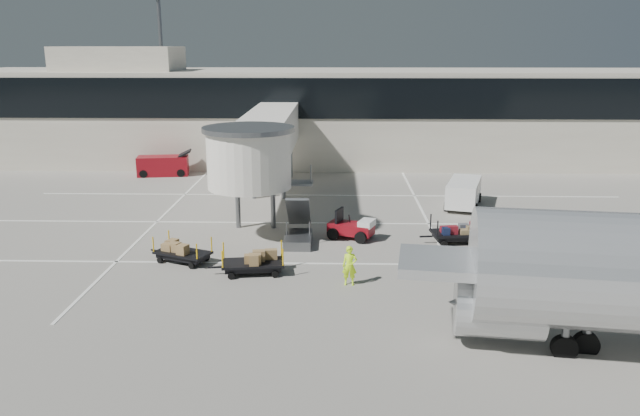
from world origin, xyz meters
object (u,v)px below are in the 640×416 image
Objects in this scene: suitcase_cart at (460,233)px; box_cart_far at (185,253)px; ground_worker at (350,266)px; minivan at (464,191)px; belt_loader at (163,166)px; baggage_tug at (352,228)px; box_cart_near at (251,263)px.

suitcase_cart is 1.14× the size of box_cart_far.
ground_worker is 0.36× the size of minivan.
box_cart_far is 0.67× the size of minivan.
minivan is at bearing -31.17° from belt_loader.
box_cart_far is 21.59m from belt_loader.
ground_worker reaches higher than baggage_tug.
minivan is at bearing 66.26° from baggage_tug.
baggage_tug reaches higher than box_cart_far.
belt_loader reaches higher than baggage_tug.
box_cart_near is at bearing -73.93° from belt_loader.
belt_loader is at bearing 123.81° from ground_worker.
ground_worker is at bearing -70.24° from baggage_tug.
ground_worker reaches higher than suitcase_cart.
box_cart_near is 24.09m from belt_loader.
baggage_tug is 9.09m from box_cart_far.
minivan is 1.10× the size of belt_loader.
belt_loader is at bearing 131.22° from box_cart_far.
baggage_tug is 0.55× the size of minivan.
belt_loader is (-14.42, 23.17, -0.10)m from ground_worker.
box_cart_near is (-4.72, -5.49, -0.07)m from baggage_tug.
baggage_tug is 0.82× the size of box_cart_far.
suitcase_cart reaches higher than box_cart_far.
baggage_tug reaches higher than box_cart_near.
box_cart_near is 3.65m from box_cart_far.
ground_worker is (-5.93, -6.16, 0.35)m from suitcase_cart.
baggage_tug is at bearing 50.43° from box_cart_far.
ground_worker is at bearing -66.50° from belt_loader.
baggage_tug is at bearing 89.62° from ground_worker.
belt_loader is at bearing 106.66° from box_cart_near.
baggage_tug is 5.69m from suitcase_cart.
belt_loader is at bearing 133.07° from suitcase_cart.
suitcase_cart is 0.84× the size of belt_loader.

